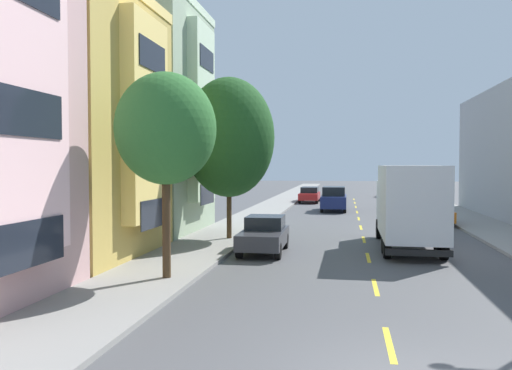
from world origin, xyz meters
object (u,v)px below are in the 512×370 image
(delivery_box_truck, at_px, (409,203))
(parked_hatchback_orange, at_px, (434,213))
(moving_navy_sedan, at_px, (334,199))
(parked_wagon_red, at_px, (310,194))
(parked_hatchback_charcoal, at_px, (264,235))
(parked_pickup_burgundy, at_px, (392,190))
(parked_sedan_forest, at_px, (407,198))
(street_tree_nearest, at_px, (166,129))
(street_tree_second, at_px, (229,137))

(delivery_box_truck, bearing_deg, parked_hatchback_orange, 74.56)
(parked_hatchback_orange, xyz_separation_m, moving_navy_sedan, (-6.21, 8.90, 0.23))
(delivery_box_truck, bearing_deg, parked_wagon_red, 102.61)
(delivery_box_truck, distance_m, parked_hatchback_charcoal, 6.44)
(parked_pickup_burgundy, bearing_deg, parked_sedan_forest, -89.60)
(street_tree_nearest, relative_size, moving_navy_sedan, 1.33)
(parked_pickup_burgundy, height_order, parked_hatchback_orange, parked_pickup_burgundy)
(street_tree_nearest, distance_m, street_tree_second, 8.84)
(parked_pickup_burgundy, bearing_deg, parked_hatchback_charcoal, -102.32)
(street_tree_nearest, relative_size, parked_wagon_red, 1.36)
(parked_pickup_burgundy, relative_size, parked_hatchback_orange, 1.33)
(parked_pickup_burgundy, xyz_separation_m, moving_navy_sedan, (-6.08, -18.79, 0.16))
(street_tree_second, distance_m, parked_hatchback_orange, 14.29)
(moving_navy_sedan, bearing_deg, parked_pickup_burgundy, 72.06)
(street_tree_second, xyz_separation_m, parked_sedan_forest, (10.78, 22.14, -4.22))
(delivery_box_truck, distance_m, parked_sedan_forest, 23.43)
(delivery_box_truck, distance_m, parked_pickup_burgundy, 37.24)
(parked_hatchback_orange, bearing_deg, parked_wagon_red, 115.99)
(moving_navy_sedan, bearing_deg, delivery_box_truck, -78.91)
(street_tree_nearest, relative_size, parked_pickup_burgundy, 1.20)
(parked_sedan_forest, height_order, moving_navy_sedan, moving_navy_sedan)
(street_tree_second, xyz_separation_m, parked_hatchback_orange, (10.81, 8.35, -4.22))
(parked_hatchback_charcoal, bearing_deg, delivery_box_truck, 17.19)
(delivery_box_truck, xyz_separation_m, parked_sedan_forest, (2.58, 23.25, -1.27))
(parked_hatchback_orange, bearing_deg, moving_navy_sedan, 124.91)
(street_tree_second, bearing_deg, delivery_box_truck, -7.67)
(moving_navy_sedan, bearing_deg, parked_hatchback_charcoal, -96.87)
(street_tree_nearest, height_order, parked_hatchback_orange, street_tree_nearest)
(parked_hatchback_charcoal, height_order, moving_navy_sedan, moving_navy_sedan)
(street_tree_nearest, height_order, delivery_box_truck, street_tree_nearest)
(street_tree_second, bearing_deg, parked_wagon_red, 85.48)
(street_tree_second, xyz_separation_m, moving_navy_sedan, (4.60, 17.25, -3.99))
(parked_wagon_red, bearing_deg, street_tree_nearest, -93.38)
(parked_sedan_forest, bearing_deg, parked_wagon_red, 154.68)
(street_tree_nearest, xyz_separation_m, parked_hatchback_orange, (10.81, 17.19, -4.01))
(parked_hatchback_charcoal, bearing_deg, parked_pickup_burgundy, 77.68)
(parked_pickup_burgundy, bearing_deg, delivery_box_truck, -93.83)
(street_tree_second, xyz_separation_m, parked_wagon_red, (2.08, 26.26, -4.17))
(parked_wagon_red, relative_size, parked_hatchback_charcoal, 1.17)
(parked_wagon_red, bearing_deg, moving_navy_sedan, -74.36)
(parked_hatchback_charcoal, bearing_deg, street_tree_second, 126.09)
(parked_sedan_forest, bearing_deg, delivery_box_truck, -96.34)
(parked_wagon_red, xyz_separation_m, parked_sedan_forest, (8.71, -4.12, -0.05))
(street_tree_second, distance_m, parked_pickup_burgundy, 37.81)
(parked_pickup_burgundy, distance_m, parked_hatchback_charcoal, 39.93)
(delivery_box_truck, relative_size, parked_pickup_burgundy, 1.44)
(delivery_box_truck, relative_size, parked_wagon_red, 1.63)
(delivery_box_truck, height_order, parked_wagon_red, delivery_box_truck)
(street_tree_nearest, relative_size, delivery_box_truck, 0.83)
(parked_hatchback_charcoal, xyz_separation_m, parked_hatchback_orange, (8.64, 11.32, 0.00))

